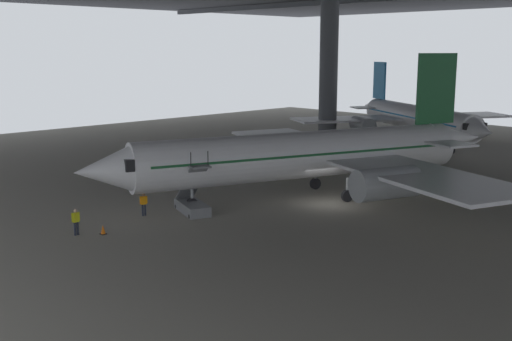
{
  "coord_description": "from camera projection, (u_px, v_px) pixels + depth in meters",
  "views": [
    {
      "loc": [
        28.46,
        -34.99,
        11.22
      ],
      "look_at": [
        -3.81,
        -3.85,
        2.47
      ],
      "focal_mm": 43.94,
      "sensor_mm": 36.0,
      "label": 1
    }
  ],
  "objects": [
    {
      "name": "crew_worker_near_nose",
      "position": [
        76.0,
        220.0,
        38.12
      ],
      "size": [
        0.22,
        0.55,
        1.65
      ],
      "color": "#232838",
      "rests_on": "ground_plane"
    },
    {
      "name": "airplane_distant",
      "position": [
        416.0,
        118.0,
        75.04
      ],
      "size": [
        26.85,
        27.13,
        9.48
      ],
      "color": "white",
      "rests_on": "ground_plane"
    },
    {
      "name": "crew_worker_by_stairs",
      "position": [
        144.0,
        203.0,
        42.61
      ],
      "size": [
        0.31,
        0.53,
        1.58
      ],
      "color": "#232838",
      "rests_on": "ground_plane"
    },
    {
      "name": "ground_plane",
      "position": [
        329.0,
        204.0,
        46.09
      ],
      "size": [
        110.0,
        110.0,
        0.0
      ],
      "primitive_type": "plane",
      "color": "gray"
    },
    {
      "name": "airplane_main",
      "position": [
        309.0,
        155.0,
        47.34
      ],
      "size": [
        33.17,
        33.42,
        10.86
      ],
      "color": "white",
      "rests_on": "ground_plane"
    },
    {
      "name": "baggage_tug",
      "position": [
        463.0,
        191.0,
        47.69
      ],
      "size": [
        2.12,
        2.51,
        0.9
      ],
      "color": "yellow",
      "rests_on": "ground_plane"
    },
    {
      "name": "boarding_stairs",
      "position": [
        192.0,
        202.0,
        43.44
      ],
      "size": [
        4.31,
        2.67,
        4.53
      ],
      "color": "slate",
      "rests_on": "ground_plane"
    },
    {
      "name": "traffic_cone_orange",
      "position": [
        103.0,
        230.0,
        38.43
      ],
      "size": [
        0.36,
        0.36,
        0.6
      ],
      "color": "black",
      "rests_on": "ground_plane"
    }
  ]
}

